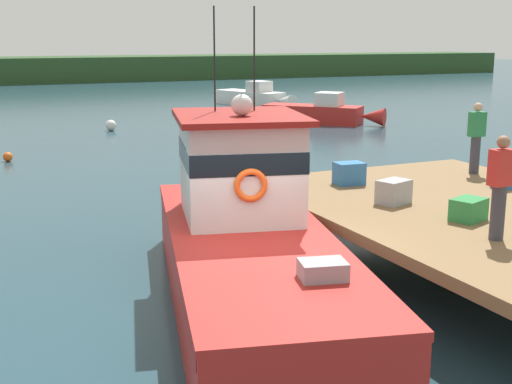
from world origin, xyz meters
TOP-DOWN VIEW (x-y plane):
  - ground_plane at (0.00, 0.00)m, footprint 200.00×200.00m
  - dock at (4.80, 0.00)m, footprint 6.00×9.00m
  - main_fishing_boat at (0.34, 0.88)m, footprint 4.45×9.94m
  - crate_single_far at (3.52, 1.16)m, footprint 0.71×0.60m
  - crate_stack_near_edge at (3.96, -0.39)m, footprint 0.71×0.62m
  - crate_single_by_cleat at (6.57, 1.35)m, footprint 0.64×0.49m
  - crate_stack_mid_dock at (3.69, 2.99)m, footprint 0.64×0.50m
  - deckhand_by_the_boat at (3.56, -1.47)m, footprint 0.36×0.22m
  - deckhand_further_back at (6.98, 2.82)m, footprint 0.36×0.22m
  - moored_boat_far_right at (14.28, 30.96)m, footprint 3.25×6.24m
  - moored_boat_off_the_point at (13.44, 21.03)m, footprint 5.09×5.41m
  - mooring_buoy_channel_marker at (-2.12, 16.07)m, footprint 0.33×0.33m
  - mooring_buoy_outer at (3.06, 22.67)m, footprint 0.51×0.51m
  - mooring_buoy_inshore at (6.21, 11.33)m, footprint 0.45×0.45m

SIDE VIEW (x-z plane):
  - ground_plane at x=0.00m, z-range 0.00..0.00m
  - mooring_buoy_channel_marker at x=-2.12m, z-range 0.00..0.33m
  - mooring_buoy_inshore at x=6.21m, z-range 0.00..0.45m
  - mooring_buoy_outer at x=3.06m, z-range 0.00..0.51m
  - moored_boat_far_right at x=14.28m, z-range -0.25..1.33m
  - moored_boat_off_the_point at x=13.44m, z-range -0.25..1.33m
  - main_fishing_boat at x=0.34m, z-range -1.39..3.41m
  - dock at x=4.80m, z-range 0.47..1.67m
  - crate_single_by_cleat at x=6.57m, z-range 1.20..1.57m
  - crate_stack_near_edge at x=3.96m, z-range 1.20..1.58m
  - crate_single_far at x=3.52m, z-range 1.20..1.65m
  - crate_stack_mid_dock at x=3.69m, z-range 1.20..1.67m
  - deckhand_by_the_boat at x=3.56m, z-range 1.24..2.87m
  - deckhand_further_back at x=6.98m, z-range 1.24..2.87m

